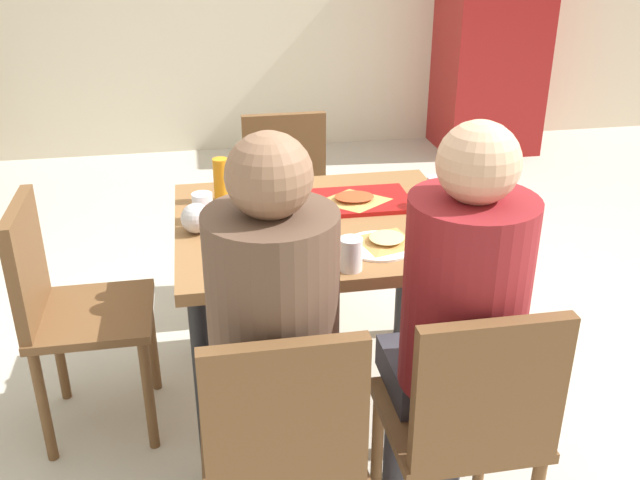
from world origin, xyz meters
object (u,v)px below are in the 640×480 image
main_table (320,248)px  drink_fridge (493,20)px  tray_red_near (276,241)px  pizza_slice_b (354,198)px  soda_can (436,194)px  chair_near_right (469,420)px  plastic_cup_c (203,207)px  person_in_red (272,328)px  plastic_cup_b (351,254)px  pizza_slice_d (387,239)px  plastic_cup_a (297,171)px  pizza_slice_a (279,236)px  chair_left_end (64,302)px  chair_near_left (282,443)px  paper_plate_center (269,197)px  person_in_brown_jacket (458,310)px  pizza_slice_c (276,195)px  paper_plate_near_edge (379,246)px  chair_far_side (288,196)px  condiment_bottle (221,180)px  foil_bundle (196,218)px  tray_red_far (360,201)px

main_table → drink_fridge: bearing=57.9°
tray_red_near → pizza_slice_b: pizza_slice_b is taller
tray_red_near → soda_can: bearing=16.6°
chair_near_right → plastic_cup_c: bearing=125.7°
person_in_red → plastic_cup_c: person_in_red is taller
plastic_cup_b → pizza_slice_d: bearing=44.6°
plastic_cup_a → plastic_cup_c: (-0.37, -0.30, 0.00)m
pizza_slice_a → pizza_slice_d: (0.33, -0.07, -0.01)m
chair_near_right → chair_left_end: size_ratio=1.00×
chair_near_left → plastic_cup_c: chair_near_left is taller
paper_plate_center → pizza_slice_b: pizza_slice_b is taller
chair_near_right → person_in_brown_jacket: 0.28m
plastic_cup_a → drink_fridge: (1.81, 2.48, 0.16)m
chair_near_left → pizza_slice_c: chair_near_left is taller
plastic_cup_a → paper_plate_near_edge: bearing=-74.3°
pizza_slice_b → plastic_cup_a: bearing=123.7°
chair_far_side → pizza_slice_d: bearing=-80.5°
chair_near_right → condiment_bottle: (-0.56, 1.06, 0.31)m
chair_near_right → paper_plate_near_edge: (-0.10, 0.58, 0.23)m
pizza_slice_b → foil_bundle: size_ratio=2.13×
pizza_slice_b → plastic_cup_c: bearing=-174.6°
tray_red_near → soda_can: (0.59, 0.17, 0.05)m
tray_red_far → person_in_red: bearing=-117.1°
tray_red_far → plastic_cup_b: 0.52m
paper_plate_near_edge → plastic_cup_c: 0.62m
paper_plate_near_edge → paper_plate_center: bearing=121.4°
tray_red_near → tray_red_far: bearing=39.6°
paper_plate_near_edge → plastic_cup_c: plastic_cup_c is taller
person_in_red → pizza_slice_a: 0.53m
tray_red_near → paper_plate_center: size_ratio=1.64×
pizza_slice_c → person_in_brown_jacket: bearing=-67.6°
plastic_cup_c → paper_plate_near_edge: bearing=-29.6°
chair_near_right → tray_red_far: size_ratio=2.40×
chair_far_side → pizza_slice_c: bearing=-101.7°
drink_fridge → person_in_red: bearing=-120.0°
person_in_red → pizza_slice_c: (0.12, 0.89, 0.00)m
chair_near_right → pizza_slice_a: 0.82m
paper_plate_near_edge → plastic_cup_a: (-0.17, 0.61, 0.05)m
person_in_brown_jacket → tray_red_far: person_in_brown_jacket is taller
tray_red_far → pizza_slice_d: size_ratio=1.58×
chair_near_right → plastic_cup_c: 1.12m
pizza_slice_b → plastic_cup_a: (-0.17, 0.25, 0.03)m
person_in_brown_jacket → pizza_slice_b: person_in_brown_jacket is taller
plastic_cup_b → drink_fridge: (1.77, 3.22, 0.16)m
pizza_slice_b → plastic_cup_c: size_ratio=2.13×
chair_near_right → drink_fridge: bearing=67.1°
person_in_red → plastic_cup_a: size_ratio=12.75×
tray_red_far → soda_can: 0.27m
person_in_brown_jacket → pizza_slice_d: person_in_brown_jacket is taller
soda_can → plastic_cup_a: bearing=141.6°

